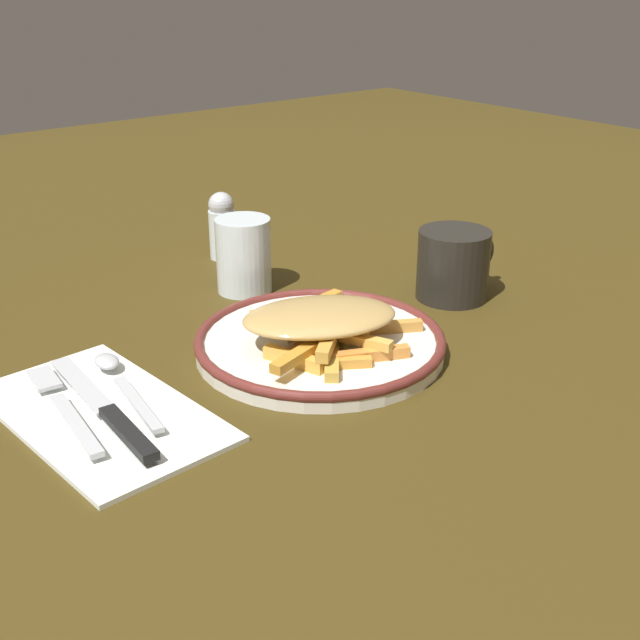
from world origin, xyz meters
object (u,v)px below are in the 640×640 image
(fork, at_px, (65,408))
(water_glass, at_px, (244,255))
(knife, at_px, (109,413))
(fries_heap, at_px, (322,323))
(spoon, at_px, (118,377))
(napkin, at_px, (101,411))
(salt_shaker, at_px, (222,225))
(coffee_mug, at_px, (454,264))
(plate, at_px, (320,342))

(fork, height_order, water_glass, water_glass)
(knife, distance_m, water_glass, 0.32)
(fries_heap, height_order, spoon, fries_heap)
(napkin, relative_size, fork, 1.35)
(salt_shaker, bearing_deg, fork, -140.76)
(fork, distance_m, salt_shaker, 0.43)
(knife, relative_size, water_glass, 2.40)
(knife, xyz_separation_m, salt_shaker, (0.30, 0.30, 0.03))
(salt_shaker, bearing_deg, water_glass, -110.45)
(knife, bearing_deg, fries_heap, -2.88)
(spoon, distance_m, water_glass, 0.26)
(napkin, relative_size, water_glass, 2.71)
(knife, bearing_deg, coffee_mug, 2.37)
(spoon, xyz_separation_m, salt_shaker, (0.27, 0.25, 0.03))
(napkin, distance_m, knife, 0.02)
(napkin, height_order, water_glass, water_glass)
(water_glass, distance_m, coffee_mug, 0.24)
(fork, relative_size, water_glass, 2.01)
(fries_heap, distance_m, napkin, 0.22)
(plate, height_order, water_glass, water_glass)
(fries_heap, height_order, coffee_mug, coffee_mug)
(plate, height_order, coffee_mug, coffee_mug)
(spoon, relative_size, water_glass, 1.74)
(plate, distance_m, spoon, 0.20)
(knife, relative_size, salt_shaker, 2.39)
(water_glass, bearing_deg, fork, -151.62)
(salt_shaker, bearing_deg, coffee_mug, -64.51)
(spoon, bearing_deg, napkin, -133.76)
(napkin, distance_m, coffee_mug, 0.44)
(fries_heap, bearing_deg, spoon, 160.90)
(spoon, xyz_separation_m, water_glass, (0.23, 0.13, 0.03))
(fork, height_order, spoon, spoon)
(knife, height_order, coffee_mug, coffee_mug)
(fork, xyz_separation_m, salt_shaker, (0.33, 0.27, 0.03))
(plate, bearing_deg, salt_shaker, 75.66)
(fork, distance_m, coffee_mug, 0.46)
(fork, relative_size, salt_shaker, 2.01)
(napkin, height_order, spoon, spoon)
(plate, xyz_separation_m, knife, (-0.23, 0.00, 0.00))
(knife, bearing_deg, plate, -0.07)
(fries_heap, xyz_separation_m, coffee_mug, (0.22, 0.03, 0.00))
(plate, relative_size, spoon, 1.64)
(fork, bearing_deg, water_glass, 28.38)
(fries_heap, bearing_deg, fork, 170.29)
(fries_heap, relative_size, salt_shaker, 2.19)
(fries_heap, bearing_deg, napkin, 172.22)
(spoon, relative_size, coffee_mug, 1.40)
(napkin, xyz_separation_m, salt_shaker, (0.30, 0.28, 0.04))
(coffee_mug, height_order, salt_shaker, salt_shaker)
(fries_heap, distance_m, spoon, 0.20)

